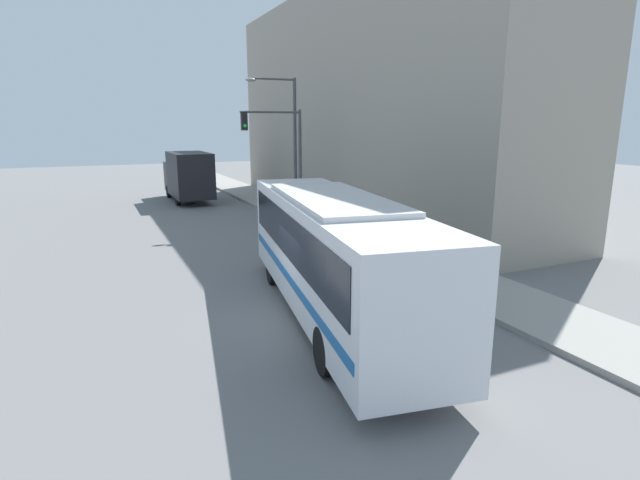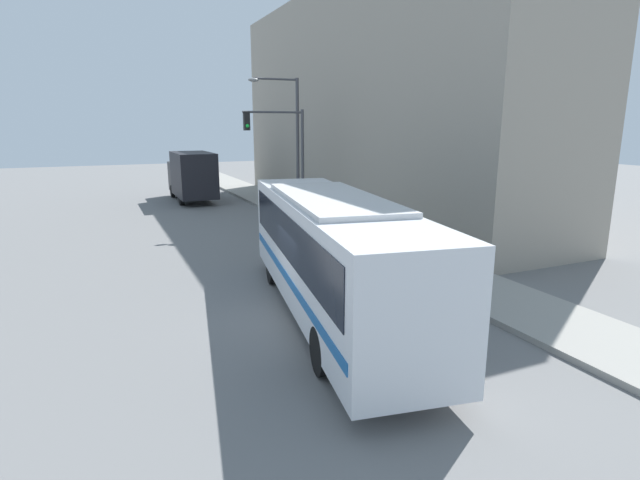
{
  "view_description": "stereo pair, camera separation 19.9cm",
  "coord_description": "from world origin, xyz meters",
  "px_view_note": "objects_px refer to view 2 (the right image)",
  "views": [
    {
      "loc": [
        -5.02,
        -11.8,
        5.21
      ],
      "look_at": [
        1.76,
        2.85,
        1.47
      ],
      "focal_mm": 28.0,
      "sensor_mm": 36.0,
      "label": 1
    },
    {
      "loc": [
        -4.83,
        -11.88,
        5.21
      ],
      "look_at": [
        1.76,
        2.85,
        1.47
      ],
      "focal_mm": 28.0,
      "sensor_mm": 36.0,
      "label": 2
    }
  ],
  "objects_px": {
    "delivery_truck": "(192,175)",
    "street_lamp": "(291,136)",
    "city_bus": "(332,248)",
    "fire_hydrant": "(373,244)",
    "traffic_light_pole": "(284,146)",
    "pedestrian_near_corner": "(293,197)",
    "parking_meter": "(335,216)"
  },
  "relations": [
    {
      "from": "city_bus",
      "to": "fire_hydrant",
      "type": "xyz_separation_m",
      "value": [
        4.34,
        5.22,
        -1.44
      ]
    },
    {
      "from": "delivery_truck",
      "to": "fire_hydrant",
      "type": "height_order",
      "value": "delivery_truck"
    },
    {
      "from": "traffic_light_pole",
      "to": "pedestrian_near_corner",
      "type": "relative_size",
      "value": 3.47
    },
    {
      "from": "parking_meter",
      "to": "pedestrian_near_corner",
      "type": "bearing_deg",
      "value": 85.27
    },
    {
      "from": "city_bus",
      "to": "street_lamp",
      "type": "xyz_separation_m",
      "value": [
        4.23,
        14.01,
        2.63
      ]
    },
    {
      "from": "delivery_truck",
      "to": "street_lamp",
      "type": "xyz_separation_m",
      "value": [
        3.8,
        -9.49,
        2.78
      ]
    },
    {
      "from": "traffic_light_pole",
      "to": "parking_meter",
      "type": "bearing_deg",
      "value": -78.08
    },
    {
      "from": "fire_hydrant",
      "to": "parking_meter",
      "type": "xyz_separation_m",
      "value": [
        0.0,
        3.52,
        0.54
      ]
    },
    {
      "from": "street_lamp",
      "to": "pedestrian_near_corner",
      "type": "bearing_deg",
      "value": 67.58
    },
    {
      "from": "fire_hydrant",
      "to": "delivery_truck",
      "type": "bearing_deg",
      "value": 102.09
    },
    {
      "from": "city_bus",
      "to": "street_lamp",
      "type": "relative_size",
      "value": 1.52
    },
    {
      "from": "fire_hydrant",
      "to": "street_lamp",
      "type": "height_order",
      "value": "street_lamp"
    },
    {
      "from": "city_bus",
      "to": "delivery_truck",
      "type": "xyz_separation_m",
      "value": [
        0.43,
        23.5,
        -0.15
      ]
    },
    {
      "from": "delivery_truck",
      "to": "fire_hydrant",
      "type": "relative_size",
      "value": 9.33
    },
    {
      "from": "city_bus",
      "to": "pedestrian_near_corner",
      "type": "height_order",
      "value": "city_bus"
    },
    {
      "from": "street_lamp",
      "to": "pedestrian_near_corner",
      "type": "distance_m",
      "value": 4.01
    },
    {
      "from": "street_lamp",
      "to": "fire_hydrant",
      "type": "bearing_deg",
      "value": -89.27
    },
    {
      "from": "traffic_light_pole",
      "to": "pedestrian_near_corner",
      "type": "distance_m",
      "value": 4.32
    },
    {
      "from": "city_bus",
      "to": "street_lamp",
      "type": "bearing_deg",
      "value": 82.78
    },
    {
      "from": "city_bus",
      "to": "delivery_truck",
      "type": "distance_m",
      "value": 23.5
    },
    {
      "from": "fire_hydrant",
      "to": "pedestrian_near_corner",
      "type": "xyz_separation_m",
      "value": [
        0.57,
        10.45,
        0.49
      ]
    },
    {
      "from": "fire_hydrant",
      "to": "pedestrian_near_corner",
      "type": "height_order",
      "value": "pedestrian_near_corner"
    },
    {
      "from": "fire_hydrant",
      "to": "traffic_light_pole",
      "type": "height_order",
      "value": "traffic_light_pole"
    },
    {
      "from": "city_bus",
      "to": "traffic_light_pole",
      "type": "bearing_deg",
      "value": 84.87
    },
    {
      "from": "delivery_truck",
      "to": "parking_meter",
      "type": "xyz_separation_m",
      "value": [
        3.91,
        -14.76,
        -0.75
      ]
    },
    {
      "from": "delivery_truck",
      "to": "street_lamp",
      "type": "distance_m",
      "value": 10.6
    },
    {
      "from": "parking_meter",
      "to": "street_lamp",
      "type": "xyz_separation_m",
      "value": [
        -0.11,
        5.27,
        3.54
      ]
    },
    {
      "from": "fire_hydrant",
      "to": "street_lamp",
      "type": "distance_m",
      "value": 9.69
    },
    {
      "from": "street_lamp",
      "to": "pedestrian_near_corner",
      "type": "height_order",
      "value": "street_lamp"
    },
    {
      "from": "city_bus",
      "to": "parking_meter",
      "type": "bearing_deg",
      "value": 73.15
    },
    {
      "from": "traffic_light_pole",
      "to": "pedestrian_near_corner",
      "type": "bearing_deg",
      "value": 60.31
    },
    {
      "from": "traffic_light_pole",
      "to": "parking_meter",
      "type": "height_order",
      "value": "traffic_light_pole"
    }
  ]
}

